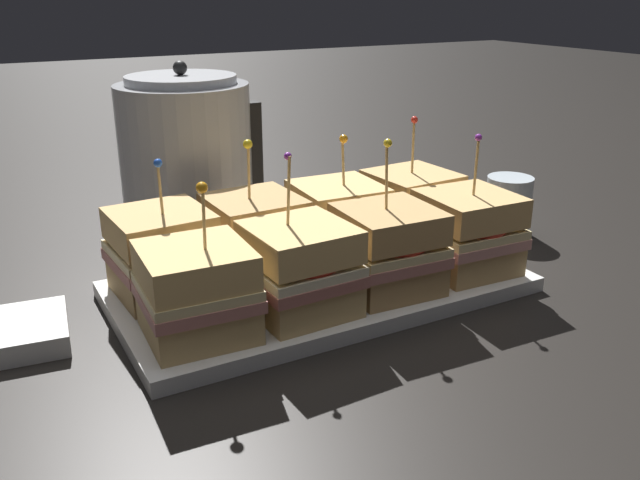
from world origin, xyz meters
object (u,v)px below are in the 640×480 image
Objects in this scene: sandwich_back_center_right at (338,221)px; sandwich_back_center_left at (255,236)px; serving_platter at (320,286)px; sandwich_back_far_right at (411,207)px; sandwich_front_far_left at (197,292)px; sandwich_front_far_right at (467,232)px; sandwich_back_far_left at (162,253)px; kettle_steel at (187,158)px; sandwich_front_center_right at (388,250)px; sandwich_front_center_left at (300,269)px; drinking_glass at (508,206)px; napkin_stack at (15,333)px.

sandwich_back_center_left is at bearing 179.57° from sandwich_back_center_right.
sandwich_back_far_right is at bearing 18.28° from serving_platter.
sandwich_back_center_left reaches higher than sandwich_front_far_left.
sandwich_front_far_right is 1.08× the size of sandwich_back_far_left.
sandwich_front_far_right is at bearing -18.02° from sandwich_back_far_left.
sandwich_front_far_right is 0.17m from sandwich_back_center_right.
kettle_steel is at bearing 136.65° from sandwich_back_far_right.
sandwich_front_center_right is 0.37m from kettle_steel.
sandwich_front_center_left is at bearing -88.65° from kettle_steel.
serving_platter is 0.36m from drinking_glass.
sandwich_back_far_right reaches higher than sandwich_front_far_right.
sandwich_back_far_left is 0.53m from drinking_glass.
sandwich_front_far_left is 0.91× the size of sandwich_front_center_right.
sandwich_front_far_left reaches higher than drinking_glass.
sandwich_front_far_right is 0.53m from napkin_stack.
serving_platter is 0.19m from sandwich_front_far_left.
drinking_glass is (0.29, 0.11, -0.02)m from sandwich_front_center_right.
sandwich_back_center_right is at bearing -179.00° from sandwich_back_far_right.
sandwich_front_center_left is at bearing -179.12° from sandwich_front_far_right.
sandwich_front_far_left is 0.12m from sandwich_back_far_left.
napkin_stack is (-0.40, 0.10, -0.05)m from sandwich_front_center_right.
kettle_steel reaches higher than sandwich_back_center_right.
sandwich_front_far_left is at bearing -107.28° from kettle_steel.
napkin_stack is at bearing -178.53° from sandwich_back_far_right.
sandwich_front_center_left is at bearing -89.28° from sandwich_back_center_left.
sandwich_front_center_left reaches higher than sandwich_front_far_left.
sandwich_front_far_right is 0.68× the size of kettle_steel.
sandwich_back_far_left is 0.63× the size of kettle_steel.
sandwich_back_far_right is at bearing 91.07° from sandwich_front_far_right.
sandwich_front_far_left reaches higher than sandwich_back_far_left.
sandwich_front_center_right is 0.16m from sandwich_back_center_left.
sandwich_back_center_left is at bearing 179.40° from drinking_glass.
sandwich_back_center_right is at bearing 1.61° from napkin_stack.
sandwich_front_center_left is 0.17m from sandwich_back_far_left.
sandwich_back_center_right is (-0.00, 0.11, -0.00)m from sandwich_front_center_right.
drinking_glass is (0.17, 0.11, -0.02)m from sandwich_front_far_right.
sandwich_back_far_right is 0.18m from drinking_glass.
sandwich_front_far_right reaches higher than drinking_glass.
sandwich_front_center_left reaches higher than sandwich_back_far_right.
sandwich_back_center_right is at bearing 45.46° from sandwich_front_center_left.
sandwich_back_far_left is at bearing 90.71° from sandwich_front_far_left.
sandwich_front_center_right is at bearing -70.19° from kettle_steel.
sandwich_front_far_left is 0.92× the size of sandwich_front_center_left.
sandwich_back_center_right is at bearing -0.34° from sandwich_back_far_left.
sandwich_front_far_left is at bearing -161.50° from sandwich_back_far_right.
sandwich_back_far_right is at bearing 178.20° from drinking_glass.
sandwich_back_center_left is 0.12m from sandwich_back_center_right.
kettle_steel is (-0.01, 0.35, 0.05)m from sandwich_front_center_left.
sandwich_front_far_left is at bearing -31.88° from napkin_stack.
sandwich_front_center_right is at bearing -179.45° from sandwich_front_far_right.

